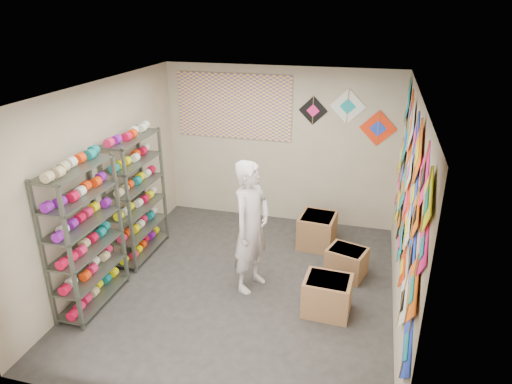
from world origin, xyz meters
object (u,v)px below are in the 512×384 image
(shelf_rack_back, at_px, (137,197))
(carton_c, at_px, (317,230))
(carton_a, at_px, (327,296))
(carton_b, at_px, (346,262))
(shelf_rack_front, at_px, (85,238))
(shopkeeper, at_px, (251,227))

(shelf_rack_back, distance_m, carton_c, 2.86)
(carton_a, height_order, carton_c, carton_c)
(shelf_rack_back, xyz_separation_m, carton_b, (3.12, 0.18, -0.74))
(shelf_rack_front, height_order, shelf_rack_back, same)
(shelf_rack_front, distance_m, carton_b, 3.54)
(shopkeeper, bearing_deg, carton_a, -87.25)
(carton_c, bearing_deg, shelf_rack_back, -154.64)
(carton_a, bearing_deg, shelf_rack_front, -166.01)
(shelf_rack_back, distance_m, carton_b, 3.22)
(carton_a, xyz_separation_m, carton_b, (0.17, 0.91, -0.03))
(shelf_rack_front, distance_m, carton_c, 3.51)
(shelf_rack_front, relative_size, shelf_rack_back, 1.00)
(shopkeeper, xyz_separation_m, carton_c, (0.71, 1.38, -0.65))
(shopkeeper, distance_m, carton_a, 1.30)
(shelf_rack_front, relative_size, carton_a, 3.29)
(shopkeeper, relative_size, carton_c, 3.06)
(shelf_rack_back, distance_m, carton_a, 3.13)
(carton_c, bearing_deg, shopkeeper, -112.34)
(carton_c, bearing_deg, shelf_rack_front, -133.92)
(shelf_rack_back, relative_size, carton_b, 3.66)
(shopkeeper, distance_m, carton_b, 1.54)
(shelf_rack_front, xyz_separation_m, carton_c, (2.60, 2.26, -0.69))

